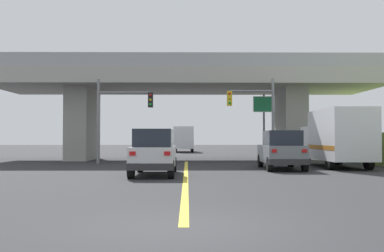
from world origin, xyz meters
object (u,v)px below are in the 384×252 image
(traffic_signal_nearside, at_px, (257,110))
(semi_truck_distant, at_px, (184,139))
(box_truck, at_px, (337,138))
(traffic_signal_farside, at_px, (117,111))
(highway_sign, at_px, (264,112))
(suv_crossing, at_px, (281,150))
(suv_lead, at_px, (154,152))

(traffic_signal_nearside, distance_m, semi_truck_distant, 25.57)
(box_truck, height_order, traffic_signal_farside, traffic_signal_farside)
(traffic_signal_farside, xyz_separation_m, highway_sign, (9.96, 3.24, 0.12))
(traffic_signal_farside, height_order, semi_truck_distant, traffic_signal_farside)
(highway_sign, height_order, semi_truck_distant, highway_sign)
(suv_crossing, relative_size, box_truck, 0.70)
(traffic_signal_nearside, bearing_deg, suv_crossing, -86.31)
(highway_sign, bearing_deg, traffic_signal_nearside, -107.60)
(box_truck, height_order, highway_sign, highway_sign)
(suv_crossing, xyz_separation_m, semi_truck_distant, (-5.35, 30.75, 0.56))
(suv_lead, height_order, highway_sign, highway_sign)
(traffic_signal_farside, xyz_separation_m, semi_truck_distant, (4.05, 25.34, -1.83))
(highway_sign, distance_m, semi_truck_distant, 22.96)
(suv_lead, distance_m, highway_sign, 14.42)
(suv_crossing, height_order, traffic_signal_nearside, traffic_signal_nearside)
(suv_lead, bearing_deg, suv_crossing, 30.34)
(box_truck, relative_size, traffic_signal_farside, 1.28)
(suv_crossing, xyz_separation_m, box_truck, (3.43, 1.50, 0.65))
(suv_crossing, height_order, box_truck, box_truck)
(suv_crossing, bearing_deg, traffic_signal_farside, 152.13)
(highway_sign, bearing_deg, semi_truck_distant, 104.96)
(semi_truck_distant, bearing_deg, box_truck, -73.29)
(suv_lead, bearing_deg, traffic_signal_nearside, 57.57)
(box_truck, bearing_deg, semi_truck_distant, 106.71)
(traffic_signal_nearside, relative_size, traffic_signal_farside, 1.02)
(traffic_signal_nearside, distance_m, traffic_signal_farside, 9.04)
(traffic_signal_nearside, bearing_deg, highway_sign, 72.40)
(traffic_signal_farside, distance_m, semi_truck_distant, 25.73)
(traffic_signal_farside, height_order, highway_sign, traffic_signal_farside)
(suv_crossing, relative_size, semi_truck_distant, 0.74)
(box_truck, distance_m, traffic_signal_farside, 13.52)
(suv_lead, relative_size, semi_truck_distant, 0.74)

